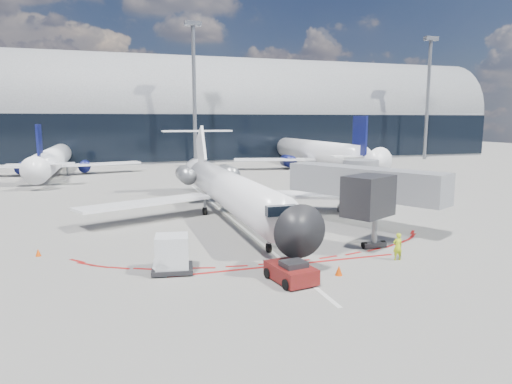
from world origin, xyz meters
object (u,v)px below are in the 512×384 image
object	(u,v)px
pushback_tug	(291,272)
ramp_worker	(398,247)
regional_jet	(226,188)
uld_container	(172,254)

from	to	relation	value
pushback_tug	ramp_worker	xyz separation A→B (m)	(7.51, 1.53, 0.32)
pushback_tug	ramp_worker	bearing A→B (deg)	1.67
regional_jet	ramp_worker	bearing A→B (deg)	-65.50
regional_jet	ramp_worker	world-z (taller)	regional_jet
uld_container	regional_jet	bearing A→B (deg)	72.86
pushback_tug	uld_container	xyz separation A→B (m)	(-5.75, 3.35, 0.52)
regional_jet	uld_container	world-z (taller)	regional_jet
regional_jet	ramp_worker	xyz separation A→B (m)	(6.90, -15.15, -1.76)
regional_jet	uld_container	xyz separation A→B (m)	(-6.36, -13.33, -1.56)
regional_jet	pushback_tug	xyz separation A→B (m)	(-0.61, -16.68, -2.09)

